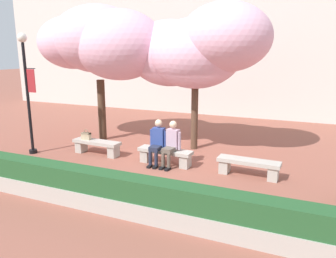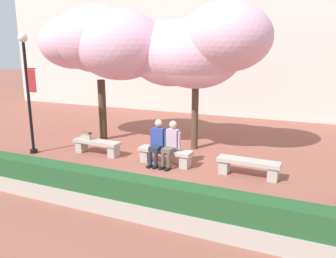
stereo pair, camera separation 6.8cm
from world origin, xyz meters
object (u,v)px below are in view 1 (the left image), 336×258
(cherry_tree_secondary, at_px, (101,42))
(handbag, at_px, (86,135))
(stone_bench_center, at_px, (248,165))
(cherry_tree_main, at_px, (195,49))
(stone_bench_west_end, at_px, (97,145))
(lamp_post_with_banner, at_px, (27,83))
(person_seated_left, at_px, (157,140))
(stone_bench_near_west, at_px, (165,154))
(person_seated_right, at_px, (171,142))

(cherry_tree_secondary, bearing_deg, handbag, -77.65)
(stone_bench_center, distance_m, handbag, 5.11)
(cherry_tree_main, relative_size, cherry_tree_secondary, 1.01)
(stone_bench_center, bearing_deg, stone_bench_west_end, 180.00)
(stone_bench_west_end, xyz_separation_m, lamp_post_with_banner, (-1.94, -0.71, 1.94))
(person_seated_left, distance_m, lamp_post_with_banner, 4.41)
(lamp_post_with_banner, bearing_deg, cherry_tree_main, 29.68)
(cherry_tree_main, relative_size, lamp_post_with_banner, 1.29)
(stone_bench_center, bearing_deg, stone_bench_near_west, 180.00)
(cherry_tree_main, bearing_deg, stone_bench_center, -40.89)
(person_seated_left, height_order, person_seated_right, same)
(stone_bench_near_west, bearing_deg, stone_bench_center, 0.00)
(handbag, xyz_separation_m, cherry_tree_main, (2.95, 1.87, 2.67))
(stone_bench_center, relative_size, person_seated_right, 1.25)
(person_seated_right, xyz_separation_m, handbag, (-2.96, 0.04, -0.12))
(lamp_post_with_banner, bearing_deg, stone_bench_center, 6.10)
(person_seated_left, bearing_deg, stone_bench_west_end, 178.57)
(stone_bench_center, height_order, cherry_tree_main, cherry_tree_main)
(person_seated_right, bearing_deg, cherry_tree_main, 90.11)
(cherry_tree_secondary, bearing_deg, lamp_post_with_banner, -118.88)
(person_seated_left, xyz_separation_m, lamp_post_with_banner, (-4.08, -0.66, 1.54))
(handbag, bearing_deg, person_seated_right, -0.79)
(cherry_tree_secondary, distance_m, lamp_post_with_banner, 2.83)
(stone_bench_west_end, bearing_deg, stone_bench_center, 0.00)
(person_seated_left, bearing_deg, cherry_tree_main, 77.30)
(stone_bench_west_end, relative_size, cherry_tree_secondary, 0.34)
(person_seated_right, bearing_deg, lamp_post_with_banner, -171.70)
(stone_bench_near_west, distance_m, cherry_tree_secondary, 4.68)
(stone_bench_near_west, xyz_separation_m, cherry_tree_main, (0.21, 1.86, 2.95))
(stone_bench_center, relative_size, cherry_tree_secondary, 0.34)
(cherry_tree_main, height_order, cherry_tree_secondary, cherry_tree_secondary)
(stone_bench_west_end, bearing_deg, handbag, -178.13)
(stone_bench_near_west, height_order, person_seated_left, person_seated_left)
(stone_bench_center, bearing_deg, handbag, -179.86)
(stone_bench_west_end, bearing_deg, lamp_post_with_banner, -159.88)
(stone_bench_near_west, height_order, stone_bench_center, same)
(stone_bench_near_west, distance_m, cherry_tree_main, 3.49)
(person_seated_right, height_order, cherry_tree_secondary, cherry_tree_secondary)
(lamp_post_with_banner, bearing_deg, cherry_tree_secondary, 61.12)
(stone_bench_near_west, xyz_separation_m, cherry_tree_secondary, (-3.07, 1.52, 3.19))
(cherry_tree_main, distance_m, cherry_tree_secondary, 3.31)
(stone_bench_west_end, distance_m, stone_bench_center, 4.72)
(stone_bench_west_end, bearing_deg, cherry_tree_main, 35.89)
(stone_bench_west_end, bearing_deg, stone_bench_near_west, 0.00)
(stone_bench_near_west, bearing_deg, person_seated_right, -13.88)
(lamp_post_with_banner, bearing_deg, handbag, 24.12)
(handbag, bearing_deg, stone_bench_near_west, 0.26)
(cherry_tree_main, bearing_deg, stone_bench_near_west, -96.48)
(stone_bench_center, relative_size, person_seated_left, 1.25)
(cherry_tree_main, height_order, lamp_post_with_banner, cherry_tree_main)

